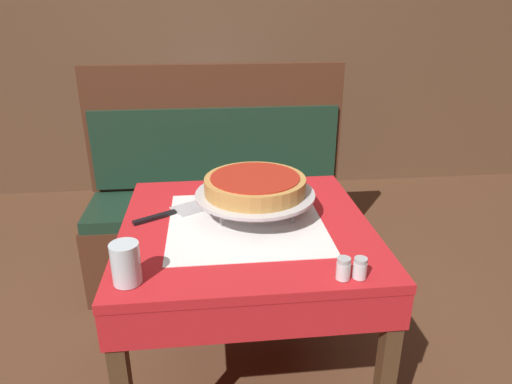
% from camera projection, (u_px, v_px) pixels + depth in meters
% --- Properties ---
extents(dining_table_front, '(0.84, 0.84, 0.73)m').
position_uv_depth(dining_table_front, '(246.00, 247.00, 1.58)').
color(dining_table_front, red).
rests_on(dining_table_front, ground_plane).
extents(dining_table_rear, '(0.74, 0.74, 0.72)m').
position_uv_depth(dining_table_rear, '(213.00, 129.00, 3.11)').
color(dining_table_rear, '#194799').
rests_on(dining_table_rear, ground_plane).
extents(booth_bench, '(1.35, 0.46, 1.14)m').
position_uv_depth(booth_bench, '(220.00, 220.00, 2.46)').
color(booth_bench, '#4C2819').
rests_on(booth_bench, ground_plane).
extents(back_wall_panel, '(6.00, 0.04, 2.40)m').
position_uv_depth(back_wall_panel, '(219.00, 35.00, 3.40)').
color(back_wall_panel, brown).
rests_on(back_wall_panel, ground_plane).
extents(pizza_pan_stand, '(0.41, 0.41, 0.09)m').
position_uv_depth(pizza_pan_stand, '(255.00, 195.00, 1.57)').
color(pizza_pan_stand, '#ADADB2').
rests_on(pizza_pan_stand, dining_table_front).
extents(deep_dish_pizza, '(0.35, 0.35, 0.06)m').
position_uv_depth(deep_dish_pizza, '(255.00, 185.00, 1.55)').
color(deep_dish_pizza, '#C68E47').
rests_on(deep_dish_pizza, pizza_pan_stand).
extents(pizza_server, '(0.27, 0.19, 0.01)m').
position_uv_depth(pizza_server, '(175.00, 212.00, 1.61)').
color(pizza_server, '#BCBCC1').
rests_on(pizza_server, dining_table_front).
extents(water_glass_near, '(0.08, 0.08, 0.11)m').
position_uv_depth(water_glass_near, '(126.00, 263.00, 1.19)').
color(water_glass_near, silver).
rests_on(water_glass_near, dining_table_front).
extents(salt_shaker, '(0.04, 0.04, 0.06)m').
position_uv_depth(salt_shaker, '(343.00, 269.00, 1.22)').
color(salt_shaker, silver).
rests_on(salt_shaker, dining_table_front).
extents(pepper_shaker, '(0.04, 0.04, 0.06)m').
position_uv_depth(pepper_shaker, '(360.00, 268.00, 1.22)').
color(pepper_shaker, silver).
rests_on(pepper_shaker, dining_table_front).
extents(condiment_caddy, '(0.11, 0.11, 0.19)m').
position_uv_depth(condiment_caddy, '(206.00, 107.00, 3.07)').
color(condiment_caddy, black).
rests_on(condiment_caddy, dining_table_rear).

